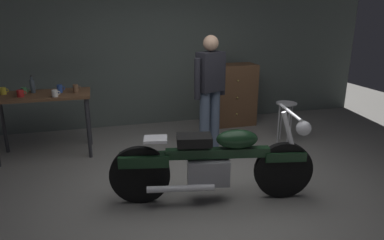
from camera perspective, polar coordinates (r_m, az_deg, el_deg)
ground_plane at (r=4.04m, az=2.77°, el=-11.72°), size 12.00×12.00×0.00m
back_wall at (r=6.27m, az=-5.22°, el=13.46°), size 8.00×0.12×3.10m
workbench at (r=5.19m, az=-23.63°, el=2.78°), size 1.30×0.64×0.90m
motorcycle at (r=3.68m, az=3.75°, el=-6.92°), size 2.16×0.73×1.00m
person_standing at (r=5.01m, az=3.02°, el=5.36°), size 0.53×0.35×1.67m
shop_stool at (r=5.54m, az=15.28°, el=1.37°), size 0.32×0.32×0.64m
wooden_dresser at (r=6.27m, az=6.73°, el=4.17°), size 0.80×0.47×1.10m
mug_yellow_tall at (r=5.35m, az=-28.82°, el=4.25°), size 0.11×0.08×0.10m
mug_green_speckled at (r=5.25m, az=-26.06°, el=4.41°), size 0.10×0.07×0.09m
mug_brown_stoneware at (r=5.07m, az=-18.70°, el=4.98°), size 0.11×0.07×0.11m
mug_red_diner at (r=5.08m, az=-26.55°, el=3.97°), size 0.12×0.09×0.09m
mug_white_ceramic at (r=4.89m, az=-21.76°, el=4.13°), size 0.11×0.08×0.09m
mug_blue_enamel at (r=5.13m, az=-21.05°, el=4.86°), size 0.11×0.07×0.11m
bottle at (r=5.26m, az=-24.94°, el=5.14°), size 0.06×0.06×0.24m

